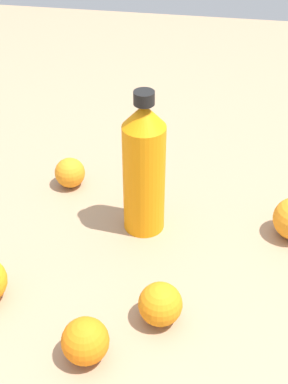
% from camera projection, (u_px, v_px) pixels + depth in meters
% --- Properties ---
extents(ground_plane, '(2.40, 2.40, 0.00)m').
position_uv_depth(ground_plane, '(147.00, 225.00, 1.04)').
color(ground_plane, '#9E7F60').
extents(water_bottle, '(0.08, 0.08, 0.28)m').
position_uv_depth(water_bottle, '(144.00, 168.00, 0.96)').
color(water_bottle, orange).
rests_on(water_bottle, ground_plane).
extents(orange_0, '(0.07, 0.07, 0.07)m').
position_uv_depth(orange_0, '(85.00, 341.00, 0.78)').
color(orange_0, orange).
rests_on(orange_0, ground_plane).
extents(orange_1, '(0.06, 0.06, 0.06)m').
position_uv_depth(orange_1, '(70.00, 173.00, 1.13)').
color(orange_1, orange).
rests_on(orange_1, ground_plane).
extents(orange_4, '(0.07, 0.07, 0.07)m').
position_uv_depth(orange_4, '(160.00, 304.00, 0.84)').
color(orange_4, orange).
rests_on(orange_4, ground_plane).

